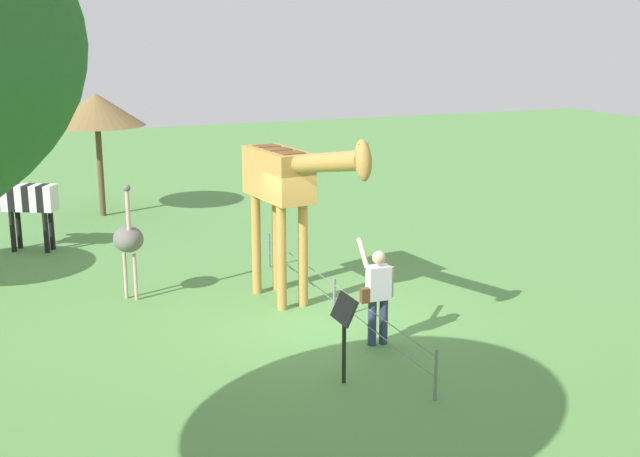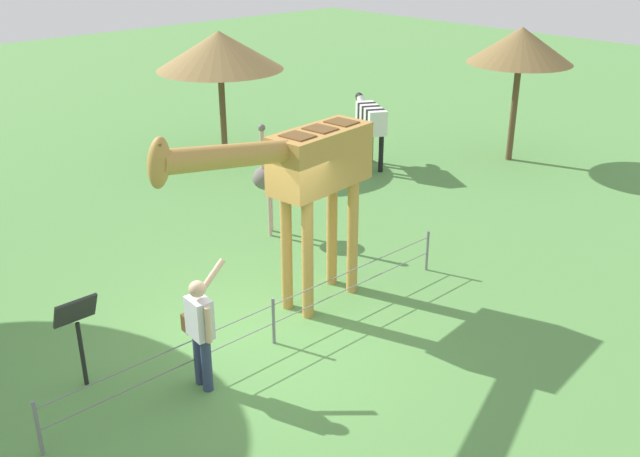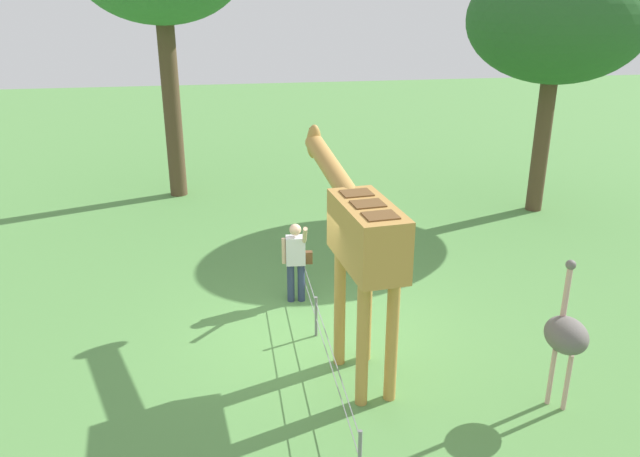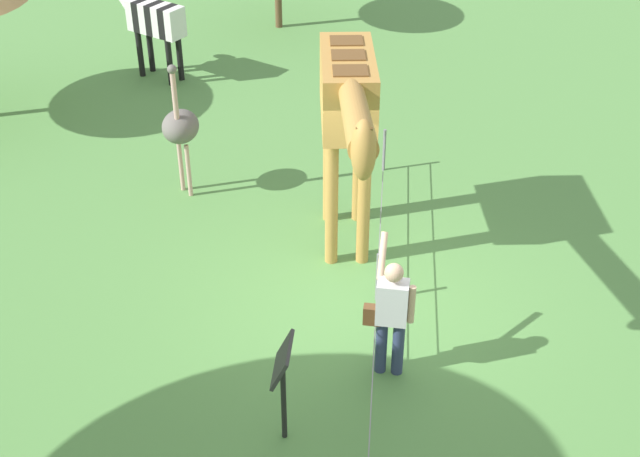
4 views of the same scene
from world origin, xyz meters
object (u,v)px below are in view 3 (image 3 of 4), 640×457
visitor (296,258)px  tree_east (557,21)px  info_sign (342,230)px  giraffe (359,234)px  ostrich (566,335)px

visitor → tree_east: bearing=-58.5°
visitor → info_sign: 1.59m
giraffe → info_sign: bearing=-7.3°
tree_east → giraffe: bearing=136.5°
ostrich → tree_east: 9.65m
giraffe → tree_east: (6.69, -6.34, 2.58)m
giraffe → visitor: 2.85m
giraffe → tree_east: bearing=-43.5°
giraffe → visitor: bearing=15.1°
giraffe → info_sign: size_ratio=3.04×
visitor → tree_east: (4.28, -6.99, 3.96)m
giraffe → visitor: size_ratio=2.36×
tree_east → info_sign: tree_east is taller
tree_east → info_sign: 7.73m
ostrich → tree_east: tree_east is taller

